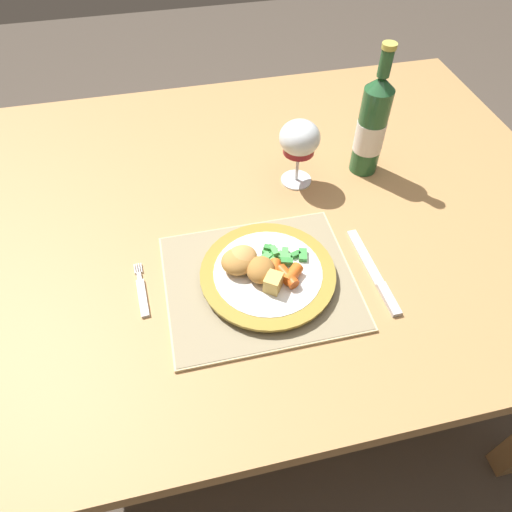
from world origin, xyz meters
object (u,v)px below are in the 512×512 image
at_px(table_knife, 377,278).
at_px(bottle, 372,126).
at_px(dining_table, 246,232).
at_px(dinner_plate, 267,275).
at_px(fork, 142,293).
at_px(wine_glass, 299,141).

relative_size(table_knife, bottle, 0.73).
distance_m(dining_table, bottle, 0.35).
bearing_deg(dinner_plate, dining_table, 89.43).
relative_size(dining_table, fork, 11.55).
xyz_separation_m(dining_table, dinner_plate, (-0.00, -0.20, 0.10)).
bearing_deg(fork, dining_table, 38.96).
relative_size(table_knife, wine_glass, 1.40).
height_order(dinner_plate, fork, dinner_plate).
distance_m(dinner_plate, table_knife, 0.20).
relative_size(fork, wine_glass, 0.82).
xyz_separation_m(dining_table, bottle, (0.29, 0.06, 0.19)).
height_order(dining_table, bottle, bottle).
bearing_deg(table_knife, fork, 172.05).
bearing_deg(fork, table_knife, -7.95).
xyz_separation_m(dining_table, table_knife, (0.20, -0.24, 0.08)).
bearing_deg(bottle, dining_table, -167.26).
height_order(dinner_plate, wine_glass, wine_glass).
bearing_deg(bottle, table_knife, -106.60).
relative_size(dinner_plate, bottle, 0.85).
relative_size(wine_glass, bottle, 0.52).
bearing_deg(table_knife, bottle, 73.40).
xyz_separation_m(table_knife, wine_glass, (-0.07, 0.30, 0.10)).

